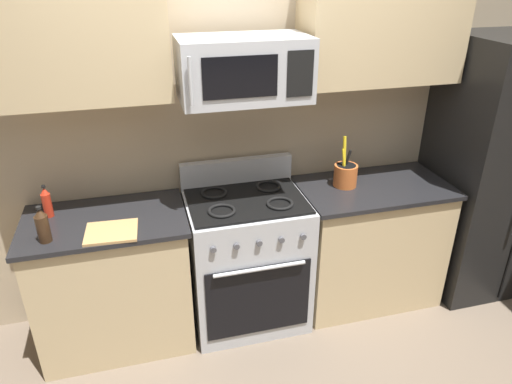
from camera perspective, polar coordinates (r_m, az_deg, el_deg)
name	(u,v)px	position (r m, az deg, el deg)	size (l,w,h in m)	color
wall_back	(232,124)	(3.17, -2.89, 8.17)	(8.00, 0.10, 2.60)	tan
counter_left	(114,281)	(3.16, -16.80, -10.28)	(0.96, 0.60, 0.91)	tan
range_oven	(247,259)	(3.21, -1.12, -8.05)	(0.76, 0.65, 1.09)	#B2B5BA
counter_right	(368,242)	(3.50, 13.39, -5.94)	(1.02, 0.60, 0.91)	tan
refrigerator	(493,169)	(3.79, 26.76, 2.46)	(0.79, 0.72, 1.86)	black
microwave	(244,69)	(2.73, -1.50, 14.67)	(0.73, 0.44, 0.35)	#B2B5BA
upper_cabinets_left	(75,32)	(2.76, -21.07, 17.59)	(0.95, 0.34, 0.73)	tan
upper_cabinets_right	(383,22)	(3.14, 15.10, 19.27)	(1.01, 0.34, 0.73)	tan
utensil_crock	(345,174)	(3.21, 10.77, 2.12)	(0.16, 0.16, 0.35)	#D1662D
cutting_board	(111,232)	(2.76, -17.08, -4.64)	(0.28, 0.24, 0.02)	tan
bottle_soy	(43,226)	(2.77, -24.42, -3.73)	(0.07, 0.07, 0.21)	#382314
bottle_hot_sauce	(47,202)	(3.03, -23.99, -1.15)	(0.05, 0.05, 0.20)	red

